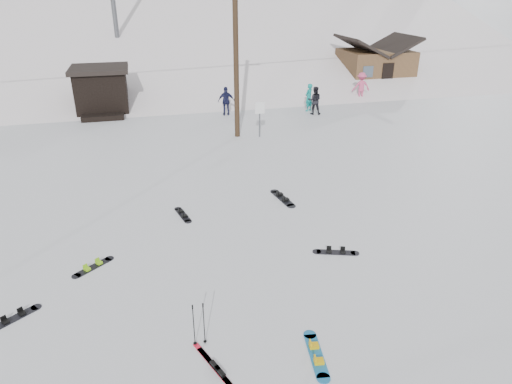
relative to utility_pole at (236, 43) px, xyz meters
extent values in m
plane|color=white|center=(-2.00, -14.00, -4.68)|extent=(200.00, 200.00, 0.00)
cube|color=white|center=(-2.00, 41.00, -16.68)|extent=(60.00, 85.24, 65.97)
cube|color=white|center=(36.00, 36.00, -15.68)|extent=(45.66, 93.98, 54.59)
cylinder|color=#3A2819|center=(0.00, 0.00, -0.18)|extent=(0.26, 0.26, 9.00)
cylinder|color=#595B60|center=(1.10, -0.40, -3.78)|extent=(0.07, 0.07, 1.80)
cube|color=white|center=(1.10, -0.44, -3.13)|extent=(0.50, 0.04, 0.60)
cube|color=black|center=(-7.00, 7.00, -3.43)|extent=(3.00, 3.00, 2.50)
cube|color=black|center=(-7.00, 7.00, -2.06)|extent=(3.40, 3.40, 0.25)
cube|color=black|center=(-7.00, 5.20, -4.53)|extent=(2.40, 1.20, 0.30)
cube|color=brown|center=(13.00, 10.00, -3.33)|extent=(5.00, 4.00, 2.70)
cube|color=black|center=(11.65, 10.00, -1.63)|extent=(2.69, 4.40, 1.43)
cube|color=black|center=(14.35, 10.00, -1.63)|extent=(2.69, 4.40, 1.43)
cube|color=black|center=(13.00, 7.98, -3.58)|extent=(0.90, 0.06, 1.90)
cube|color=#1C76B6|center=(-1.63, -15.63, -4.67)|extent=(0.46, 1.29, 0.03)
cylinder|color=#1C76B6|center=(-1.54, -15.00, -4.67)|extent=(0.29, 0.29, 0.03)
cylinder|color=#1C76B6|center=(-1.71, -16.26, -4.67)|extent=(0.29, 0.29, 0.03)
cube|color=gold|center=(-1.60, -15.41, -4.61)|extent=(0.23, 0.18, 0.08)
cube|color=gold|center=(-1.66, -15.86, -4.61)|extent=(0.23, 0.18, 0.08)
cube|color=red|center=(-3.73, -15.61, -4.67)|extent=(0.74, 1.65, 0.02)
cube|color=black|center=(-3.73, -15.61, -4.62)|extent=(0.20, 0.32, 0.08)
cube|color=red|center=(-3.80, -15.45, -4.67)|extent=(0.74, 1.65, 0.02)
cube|color=black|center=(-3.80, -15.45, -4.62)|extent=(0.20, 0.32, 0.08)
cylinder|color=black|center=(-4.12, -14.66, -4.15)|extent=(0.02, 0.02, 1.07)
cylinder|color=black|center=(-4.12, -14.66, -4.63)|extent=(0.08, 0.08, 0.01)
cylinder|color=black|center=(-4.12, -14.66, -3.63)|extent=(0.03, 0.03, 0.10)
cylinder|color=black|center=(-3.90, -14.66, -4.15)|extent=(0.02, 0.02, 1.07)
cylinder|color=black|center=(-3.90, -14.66, -4.63)|extent=(0.08, 0.08, 0.01)
cylinder|color=black|center=(-3.90, -14.66, -3.63)|extent=(0.03, 0.03, 0.10)
cube|color=black|center=(-8.22, -12.73, -4.67)|extent=(1.03, 0.85, 0.02)
cylinder|color=black|center=(-7.78, -12.41, -4.67)|extent=(0.25, 0.25, 0.02)
cube|color=black|center=(-8.06, -12.61, -4.62)|extent=(0.21, 0.22, 0.07)
cube|color=black|center=(-8.38, -12.85, -4.62)|extent=(0.21, 0.22, 0.07)
cube|color=black|center=(-3.73, -8.33, -4.67)|extent=(0.49, 1.11, 0.02)
cylinder|color=black|center=(-3.85, -7.81, -4.67)|extent=(0.25, 0.25, 0.02)
cylinder|color=black|center=(-3.60, -8.86, -4.67)|extent=(0.25, 0.25, 0.02)
cube|color=black|center=(-3.77, -8.14, -4.62)|extent=(0.20, 0.17, 0.07)
cube|color=black|center=(-3.68, -8.52, -4.62)|extent=(0.20, 0.17, 0.07)
cube|color=black|center=(-6.52, -10.91, -4.67)|extent=(1.01, 0.88, 0.02)
cylinder|color=black|center=(-6.10, -10.57, -4.67)|extent=(0.25, 0.25, 0.02)
cylinder|color=black|center=(-6.95, -11.26, -4.67)|extent=(0.25, 0.25, 0.02)
cube|color=#85CD18|center=(-6.37, -10.79, -4.62)|extent=(0.22, 0.22, 0.07)
cube|color=#85CD18|center=(-6.68, -11.04, -4.62)|extent=(0.22, 0.22, 0.07)
cube|color=black|center=(0.44, -11.89, -4.67)|extent=(1.15, 0.61, 0.02)
cylinder|color=black|center=(0.98, -12.07, -4.67)|extent=(0.26, 0.26, 0.02)
cylinder|color=black|center=(-0.09, -11.71, -4.67)|extent=(0.26, 0.26, 0.02)
cube|color=black|center=(0.64, -11.96, -4.62)|extent=(0.19, 0.22, 0.07)
cube|color=black|center=(0.25, -11.83, -4.62)|extent=(0.19, 0.22, 0.07)
cube|color=black|center=(0.02, -7.92, -4.67)|extent=(0.55, 1.42, 0.03)
cylinder|color=black|center=(-0.10, -7.24, -4.67)|extent=(0.32, 0.32, 0.03)
cylinder|color=black|center=(0.14, -8.60, -4.67)|extent=(0.32, 0.32, 0.03)
cube|color=black|center=(-0.02, -7.67, -4.61)|extent=(0.25, 0.21, 0.09)
cube|color=black|center=(0.06, -8.17, -4.61)|extent=(0.25, 0.21, 0.09)
imported|color=#0D8B86|center=(5.42, 4.01, -3.83)|extent=(0.74, 0.69, 1.70)
imported|color=black|center=(5.49, 3.18, -3.84)|extent=(0.98, 0.86, 1.69)
imported|color=#D14977|center=(9.93, 5.96, -3.75)|extent=(1.27, 0.82, 1.85)
imported|color=#191B3F|center=(0.25, 4.29, -3.82)|extent=(1.04, 0.52, 1.71)
camera|label=1|loc=(-4.73, -22.55, 2.64)|focal=32.00mm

